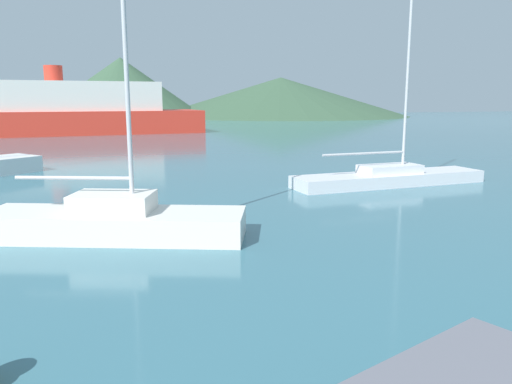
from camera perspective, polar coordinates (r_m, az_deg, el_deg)
sailboat_inner at (r=13.82m, az=-15.90°, el=-2.98°), size 7.13×4.35×11.23m
sailboat_outer at (r=22.29m, az=15.02°, el=1.77°), size 8.82×2.14×9.47m
ferry_distant at (r=56.44m, az=-21.89°, el=8.55°), size 30.36×8.83×7.03m
hill_east at (r=104.73m, az=-15.14°, el=11.44°), size 33.33×33.33×11.71m
hill_far_east at (r=111.14m, az=2.82°, el=10.83°), size 54.94×54.94×8.25m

